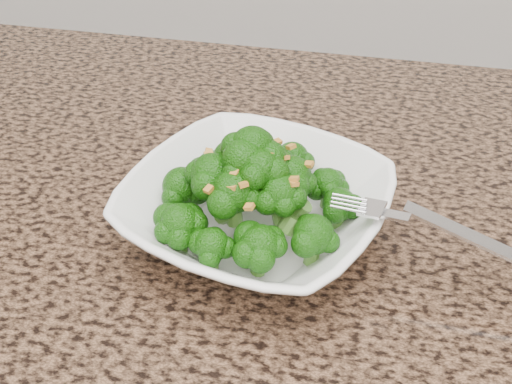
# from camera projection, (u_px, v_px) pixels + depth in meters

# --- Properties ---
(granite_counter) EXTENTS (1.64, 1.04, 0.03)m
(granite_counter) POSITION_uv_depth(u_px,v_px,m) (186.00, 325.00, 0.54)
(granite_counter) COLOR brown
(granite_counter) RESTS_ON cabinet
(bowl) EXTENTS (0.29, 0.29, 0.06)m
(bowl) POSITION_uv_depth(u_px,v_px,m) (256.00, 210.00, 0.60)
(bowl) COLOR white
(bowl) RESTS_ON granite_counter
(broccoli_pile) EXTENTS (0.21, 0.21, 0.07)m
(broccoli_pile) POSITION_uv_depth(u_px,v_px,m) (256.00, 154.00, 0.56)
(broccoli_pile) COLOR #175509
(broccoli_pile) RESTS_ON bowl
(garlic_topping) EXTENTS (0.12, 0.12, 0.01)m
(garlic_topping) POSITION_uv_depth(u_px,v_px,m) (256.00, 117.00, 0.53)
(garlic_topping) COLOR #CA8A31
(garlic_topping) RESTS_ON broccoli_pile
(fork) EXTENTS (0.20, 0.08, 0.01)m
(fork) POSITION_uv_depth(u_px,v_px,m) (401.00, 216.00, 0.53)
(fork) COLOR silver
(fork) RESTS_ON bowl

